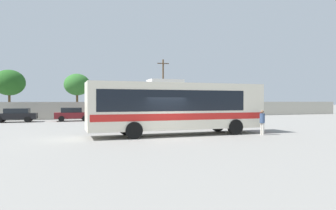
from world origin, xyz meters
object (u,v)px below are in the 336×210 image
Objects in this scene: attendant_by_bus_door at (262,121)px; parked_car_leftmost_black at (16,115)px; parked_car_rightmost_grey at (173,113)px; roadside_tree_midleft at (77,85)px; parked_car_second_maroon at (72,114)px; utility_pole_near at (163,87)px; roadside_tree_left at (9,83)px; coach_bus_cream_red at (176,106)px; parked_car_third_red at (126,113)px.

attendant_by_bus_door is 25.80m from parked_car_leftmost_black.
parked_car_rightmost_grey is at bearing -0.01° from parked_car_leftmost_black.
attendant_by_bus_door is 30.70m from roadside_tree_midleft.
utility_pole_near is at bearing 27.82° from parked_car_second_maroon.
attendant_by_bus_door reaches higher than parked_car_rightmost_grey.
attendant_by_bus_door reaches higher than parked_car_leftmost_black.
roadside_tree_left is (-7.80, 10.61, 4.01)m from parked_car_second_maroon.
roadside_tree_left is 8.98m from roadside_tree_midleft.
parked_car_rightmost_grey is at bearing -27.12° from roadside_tree_left.
coach_bus_cream_red is 25.56m from utility_pole_near.
coach_bus_cream_red reaches higher than parked_car_rightmost_grey.
roadside_tree_left reaches higher than parked_car_rightmost_grey.
roadside_tree_left is at bearing 173.67° from roadside_tree_midleft.
roadside_tree_midleft reaches higher than coach_bus_cream_red.
attendant_by_bus_door is 0.37× the size of parked_car_rightmost_grey.
parked_car_leftmost_black is 1.04× the size of parked_car_third_red.
attendant_by_bus_door reaches higher than parked_car_second_maroon.
parked_car_third_red is 11.39m from roadside_tree_midleft.
parked_car_third_red is (-4.97, 19.34, -0.16)m from attendant_by_bus_door.
parked_car_leftmost_black is at bearing -79.30° from roadside_tree_left.
roadside_tree_left reaches higher than parked_car_second_maroon.
roadside_tree_left is (-21.35, 3.46, 0.32)m from utility_pole_near.
parked_car_rightmost_grey is (6.67, 17.31, -1.20)m from coach_bus_cream_red.
roadside_tree_midleft reaches higher than parked_car_leftmost_black.
parked_car_leftmost_black is at bearing 179.99° from parked_car_rightmost_grey.
coach_bus_cream_red is at bearing -63.88° from roadside_tree_left.
coach_bus_cream_red is 27.22m from roadside_tree_midleft.
parked_car_second_maroon reaches higher than parked_car_third_red.
coach_bus_cream_red reaches higher than parked_car_third_red.
parked_car_rightmost_grey is at bearing 86.27° from attendant_by_bus_door.
coach_bus_cream_red reaches higher than parked_car_second_maroon.
roadside_tree_left reaches higher than attendant_by_bus_door.
parked_car_third_red is 0.69× the size of roadside_tree_midleft.
roadside_tree_left is at bearing 152.88° from parked_car_rightmost_grey.
roadside_tree_left is at bearing 170.79° from utility_pole_near.
parked_car_second_maroon is 12.44m from parked_car_rightmost_grey.
roadside_tree_left reaches higher than parked_car_third_red.
parked_car_second_maroon is at bearing -53.69° from roadside_tree_left.
parked_car_third_red is 0.50× the size of utility_pole_near.
roadside_tree_left is at bearing 126.31° from parked_car_second_maroon.
parked_car_leftmost_black is at bearing 131.27° from attendant_by_bus_door.
roadside_tree_left is at bearing 143.38° from parked_car_third_red.
roadside_tree_left reaches higher than coach_bus_cream_red.
parked_car_leftmost_black is 0.71× the size of roadside_tree_midleft.
parked_car_third_red is (12.05, -0.05, -0.00)m from parked_car_leftmost_black.
parked_car_leftmost_black is 0.52× the size of utility_pole_near.
utility_pole_near reaches higher than roadside_tree_midleft.
parked_car_leftmost_black is 18.28m from parked_car_rightmost_grey.
attendant_by_bus_door is 0.27× the size of roadside_tree_midleft.
attendant_by_bus_door is 19.97m from parked_car_third_red.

